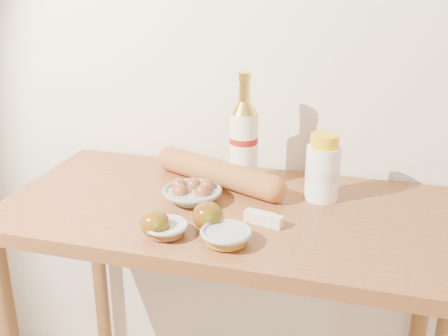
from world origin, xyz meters
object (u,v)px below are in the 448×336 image
(cream_bottle, at_px, (323,169))
(baguette, at_px, (218,173))
(table, at_px, (227,247))
(egg_bowl, at_px, (192,193))
(bourbon_bottle, at_px, (244,141))

(cream_bottle, xyz_separation_m, baguette, (-0.30, 0.01, -0.05))
(table, distance_m, baguette, 0.22)
(egg_bowl, height_order, baguette, baguette)
(table, relative_size, cream_bottle, 6.54)
(cream_bottle, xyz_separation_m, egg_bowl, (-0.33, -0.11, -0.06))
(egg_bowl, distance_m, baguette, 0.13)
(table, xyz_separation_m, cream_bottle, (0.23, 0.12, 0.21))
(table, height_order, cream_bottle, cream_bottle)
(table, bearing_deg, egg_bowl, 176.78)
(table, distance_m, cream_bottle, 0.34)
(bourbon_bottle, relative_size, baguette, 0.73)
(cream_bottle, height_order, egg_bowl, cream_bottle)
(baguette, bearing_deg, table, -42.30)
(cream_bottle, bearing_deg, table, -175.05)
(table, bearing_deg, bourbon_bottle, 88.43)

